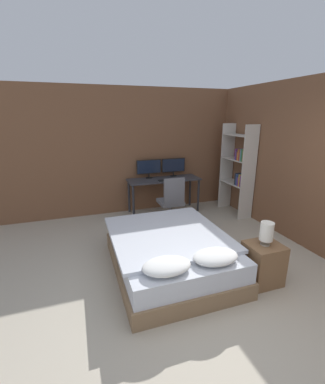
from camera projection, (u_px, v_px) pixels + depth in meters
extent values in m
plane|color=#B2A893|center=(241.00, 326.00, 2.68)|extent=(20.00, 20.00, 0.00)
cube|color=brown|center=(145.00, 151.00, 5.71)|extent=(12.00, 0.06, 2.70)
cube|color=brown|center=(297.00, 163.00, 4.28)|extent=(0.06, 12.00, 2.70)
cube|color=#846647|center=(169.00, 261.00, 3.67)|extent=(1.52, 1.94, 0.22)
cube|color=silver|center=(170.00, 247.00, 3.60)|extent=(1.46, 1.88, 0.25)
cube|color=silver|center=(167.00, 233.00, 3.66)|extent=(1.56, 1.63, 0.05)
ellipsoid|color=white|center=(167.00, 266.00, 2.80)|extent=(0.55, 0.38, 0.13)
ellipsoid|color=white|center=(216.00, 257.00, 2.98)|extent=(0.55, 0.38, 0.13)
cube|color=brown|center=(263.00, 263.00, 3.32)|extent=(0.44, 0.40, 0.54)
cylinder|color=gray|center=(265.00, 244.00, 3.24)|extent=(0.12, 0.12, 0.01)
cylinder|color=gray|center=(265.00, 242.00, 3.23)|extent=(0.02, 0.02, 0.05)
cylinder|color=silver|center=(267.00, 231.00, 3.19)|extent=(0.16, 0.16, 0.24)
cube|color=#38383D|center=(164.00, 179.00, 5.67)|extent=(1.60, 0.55, 0.03)
cylinder|color=#2D2D33|center=(133.00, 203.00, 5.34)|extent=(0.05, 0.05, 0.74)
cylinder|color=#2D2D33|center=(198.00, 196.00, 5.80)|extent=(0.05, 0.05, 0.74)
cylinder|color=#2D2D33|center=(129.00, 196.00, 5.75)|extent=(0.05, 0.05, 0.74)
cylinder|color=#2D2D33|center=(190.00, 190.00, 6.21)|extent=(0.05, 0.05, 0.74)
cylinder|color=black|center=(149.00, 178.00, 5.73)|extent=(0.16, 0.16, 0.01)
cylinder|color=black|center=(149.00, 176.00, 5.71)|extent=(0.03, 0.03, 0.09)
cube|color=black|center=(149.00, 167.00, 5.66)|extent=(0.55, 0.03, 0.31)
cube|color=#192338|center=(149.00, 167.00, 5.64)|extent=(0.52, 0.00, 0.28)
cylinder|color=black|center=(173.00, 176.00, 5.91)|extent=(0.16, 0.16, 0.01)
cylinder|color=black|center=(173.00, 174.00, 5.89)|extent=(0.03, 0.03, 0.09)
cube|color=black|center=(173.00, 165.00, 5.84)|extent=(0.55, 0.03, 0.31)
cube|color=#192338|center=(174.00, 165.00, 5.82)|extent=(0.52, 0.00, 0.28)
cube|color=black|center=(166.00, 180.00, 5.51)|extent=(0.35, 0.13, 0.02)
ellipsoid|color=black|center=(178.00, 179.00, 5.59)|extent=(0.07, 0.05, 0.04)
cylinder|color=black|center=(170.00, 222.00, 5.27)|extent=(0.52, 0.52, 0.04)
cylinder|color=gray|center=(170.00, 212.00, 5.21)|extent=(0.05, 0.05, 0.37)
cube|color=slate|center=(170.00, 202.00, 5.15)|extent=(0.46, 0.46, 0.07)
cube|color=slate|center=(174.00, 191.00, 4.89)|extent=(0.41, 0.05, 0.50)
cube|color=beige|center=(248.00, 174.00, 5.19)|extent=(0.33, 0.02, 1.95)
cube|color=beige|center=(227.00, 167.00, 5.92)|extent=(0.33, 0.02, 1.95)
cube|color=beige|center=(236.00, 183.00, 5.64)|extent=(0.33, 0.78, 0.02)
cube|color=beige|center=(238.00, 159.00, 5.49)|extent=(0.33, 0.78, 0.02)
cube|color=beige|center=(240.00, 135.00, 5.35)|extent=(0.33, 0.78, 0.02)
cube|color=#337042|center=(247.00, 182.00, 5.27)|extent=(0.27, 0.02, 0.20)
cube|color=#7A387F|center=(246.00, 181.00, 5.30)|extent=(0.27, 0.04, 0.24)
cube|color=gold|center=(244.00, 180.00, 5.34)|extent=(0.27, 0.04, 0.25)
cube|color=#7A387F|center=(243.00, 181.00, 5.39)|extent=(0.27, 0.03, 0.18)
cube|color=#2D4784|center=(242.00, 179.00, 5.42)|extent=(0.27, 0.04, 0.24)
cube|color=#28282D|center=(240.00, 179.00, 5.47)|extent=(0.27, 0.04, 0.25)
cube|color=orange|center=(249.00, 155.00, 5.12)|extent=(0.27, 0.04, 0.27)
cube|color=#337042|center=(247.00, 155.00, 5.17)|extent=(0.27, 0.04, 0.25)
cube|color=teal|center=(246.00, 155.00, 5.21)|extent=(0.27, 0.04, 0.24)
cube|color=#B2332D|center=(245.00, 155.00, 5.26)|extent=(0.27, 0.04, 0.21)
cube|color=gold|center=(243.00, 155.00, 5.29)|extent=(0.27, 0.03, 0.23)
cube|color=#B2332D|center=(242.00, 156.00, 5.33)|extent=(0.27, 0.02, 0.18)
cube|color=#2D4784|center=(241.00, 156.00, 5.36)|extent=(0.27, 0.02, 0.18)
cube|color=#7A387F|center=(241.00, 154.00, 5.38)|extent=(0.27, 0.03, 0.23)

